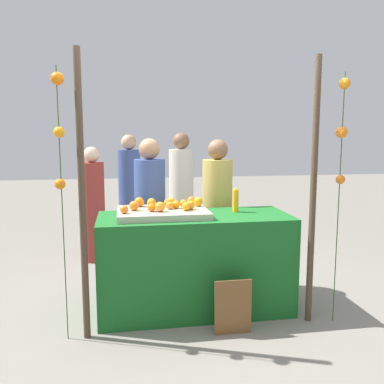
% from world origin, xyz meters
% --- Properties ---
extents(ground_plane, '(24.00, 24.00, 0.00)m').
position_xyz_m(ground_plane, '(0.00, 0.00, 0.00)').
color(ground_plane, gray).
extents(stall_counter, '(1.79, 0.73, 0.92)m').
position_xyz_m(stall_counter, '(0.00, 0.00, 0.46)').
color(stall_counter, '#196023').
rests_on(stall_counter, ground_plane).
extents(orange_tray, '(0.83, 0.60, 0.06)m').
position_xyz_m(orange_tray, '(-0.30, 0.03, 0.95)').
color(orange_tray, '#B2AD99').
rests_on(orange_tray, stall_counter).
extents(orange_0, '(0.08, 0.08, 0.08)m').
position_xyz_m(orange_0, '(0.01, 0.25, 1.02)').
color(orange_0, orange).
rests_on(orange_0, orange_tray).
extents(orange_1, '(0.09, 0.09, 0.09)m').
position_xyz_m(orange_1, '(-0.50, 0.22, 1.02)').
color(orange_1, orange).
rests_on(orange_1, orange_tray).
extents(orange_2, '(0.09, 0.09, 0.09)m').
position_xyz_m(orange_2, '(-0.39, 0.16, 1.02)').
color(orange_2, orange).
rests_on(orange_2, orange_tray).
extents(orange_3, '(0.08, 0.08, 0.08)m').
position_xyz_m(orange_3, '(-0.04, -0.01, 1.02)').
color(orange_3, orange).
rests_on(orange_3, orange_tray).
extents(orange_4, '(0.07, 0.07, 0.07)m').
position_xyz_m(orange_4, '(-0.65, -0.11, 1.02)').
color(orange_4, orange).
rests_on(orange_4, orange_tray).
extents(orange_5, '(0.08, 0.08, 0.08)m').
position_xyz_m(orange_5, '(-0.20, 0.21, 1.02)').
color(orange_5, orange).
rests_on(orange_5, orange_tray).
extents(orange_6, '(0.08, 0.08, 0.08)m').
position_xyz_m(orange_6, '(-0.17, 0.06, 1.02)').
color(orange_6, orange).
rests_on(orange_6, orange_tray).
extents(orange_7, '(0.09, 0.09, 0.09)m').
position_xyz_m(orange_7, '(0.06, 0.14, 1.02)').
color(orange_7, orange).
rests_on(orange_7, orange_tray).
extents(orange_8, '(0.07, 0.07, 0.07)m').
position_xyz_m(orange_8, '(-0.23, 0.03, 1.02)').
color(orange_8, orange).
rests_on(orange_8, orange_tray).
extents(orange_9, '(0.07, 0.07, 0.07)m').
position_xyz_m(orange_9, '(-0.41, -0.06, 1.02)').
color(orange_9, orange).
rests_on(orange_9, orange_tray).
extents(orange_10, '(0.08, 0.08, 0.08)m').
position_xyz_m(orange_10, '(-0.09, 0.09, 1.02)').
color(orange_10, orange).
rests_on(orange_10, orange_tray).
extents(orange_11, '(0.09, 0.09, 0.09)m').
position_xyz_m(orange_11, '(-0.33, -0.08, 1.03)').
color(orange_11, orange).
rests_on(orange_11, orange_tray).
extents(orange_12, '(0.09, 0.09, 0.09)m').
position_xyz_m(orange_12, '(-0.56, 0.02, 1.02)').
color(orange_12, orange).
rests_on(orange_12, orange_tray).
extents(orange_13, '(0.08, 0.08, 0.08)m').
position_xyz_m(orange_13, '(-0.24, 0.15, 1.02)').
color(orange_13, orange).
rests_on(orange_13, orange_tray).
extents(orange_14, '(0.08, 0.08, 0.08)m').
position_xyz_m(orange_14, '(-0.09, -0.07, 1.02)').
color(orange_14, orange).
rests_on(orange_14, orange_tray).
extents(juice_bottle, '(0.06, 0.06, 0.23)m').
position_xyz_m(juice_bottle, '(0.42, 0.11, 1.03)').
color(juice_bottle, '#F3A214').
rests_on(juice_bottle, stall_counter).
extents(chalkboard_sign, '(0.32, 0.03, 0.48)m').
position_xyz_m(chalkboard_sign, '(0.23, -0.54, 0.23)').
color(chalkboard_sign, brown).
rests_on(chalkboard_sign, ground_plane).
extents(vendor_left, '(0.33, 0.33, 1.63)m').
position_xyz_m(vendor_left, '(-0.38, 0.59, 0.76)').
color(vendor_left, '#384C8C').
rests_on(vendor_left, ground_plane).
extents(vendor_right, '(0.32, 0.32, 1.62)m').
position_xyz_m(vendor_right, '(0.35, 0.59, 0.75)').
color(vendor_right, tan).
rests_on(vendor_right, ground_plane).
extents(crowd_person_0, '(0.30, 0.30, 1.51)m').
position_xyz_m(crowd_person_0, '(-1.05, 1.74, 0.70)').
color(crowd_person_0, maroon).
rests_on(crowd_person_0, ground_plane).
extents(crowd_person_1, '(0.33, 0.33, 1.66)m').
position_xyz_m(crowd_person_1, '(-0.56, 2.48, 0.78)').
color(crowd_person_1, '#384C8C').
rests_on(crowd_person_1, ground_plane).
extents(crowd_person_2, '(0.34, 0.34, 1.69)m').
position_xyz_m(crowd_person_2, '(0.14, 1.90, 0.79)').
color(crowd_person_2, beige).
rests_on(crowd_person_2, ground_plane).
extents(canopy_post_left, '(0.06, 0.06, 2.33)m').
position_xyz_m(canopy_post_left, '(-0.98, -0.41, 1.17)').
color(canopy_post_left, '#473828').
rests_on(canopy_post_left, ground_plane).
extents(canopy_post_right, '(0.06, 0.06, 2.33)m').
position_xyz_m(canopy_post_right, '(0.98, -0.41, 1.17)').
color(canopy_post_right, '#473828').
rests_on(canopy_post_right, ground_plane).
extents(garland_strand_left, '(0.11, 0.10, 2.19)m').
position_xyz_m(garland_strand_left, '(-1.13, -0.41, 1.71)').
color(garland_strand_left, '#2D4C23').
rests_on(garland_strand_left, ground_plane).
extents(garland_strand_right, '(0.10, 0.10, 2.19)m').
position_xyz_m(garland_strand_right, '(1.19, -0.47, 1.70)').
color(garland_strand_right, '#2D4C23').
rests_on(garland_strand_right, ground_plane).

